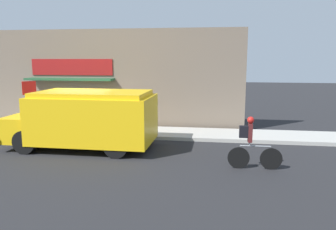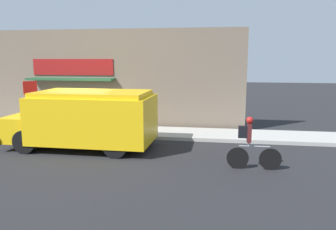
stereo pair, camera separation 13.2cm
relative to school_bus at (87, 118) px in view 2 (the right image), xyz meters
name	(u,v)px [view 2 (the right image)]	position (x,y,z in m)	size (l,w,h in m)	color
ground_plane	(84,137)	(-0.82, 1.56, -1.13)	(70.00, 70.00, 0.00)	#232326
sidewalk	(93,131)	(-0.82, 2.58, -1.06)	(28.00, 2.04, 0.15)	#ADAAA3
storefront	(100,79)	(-0.88, 3.89, 1.22)	(13.77, 0.87, 4.70)	#756656
school_bus	(87,118)	(0.00, 0.00, 0.00)	(5.42, 2.88, 2.14)	yellow
cyclist	(250,144)	(5.81, -1.52, -0.35)	(1.63, 0.21, 1.61)	black
stop_sign_post	(31,96)	(-3.58, 2.29, 0.50)	(0.45, 0.45, 2.22)	slate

